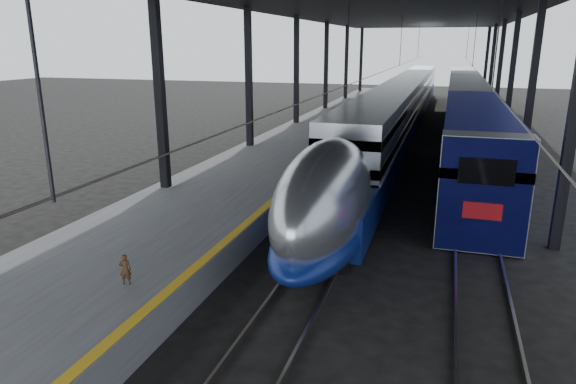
% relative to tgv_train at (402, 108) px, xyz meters
% --- Properties ---
extents(ground, '(160.00, 160.00, 0.00)m').
position_rel_tgv_train_xyz_m(ground, '(-2.00, -29.42, -1.91)').
color(ground, black).
rests_on(ground, ground).
extents(platform, '(6.00, 80.00, 1.00)m').
position_rel_tgv_train_xyz_m(platform, '(-5.50, -9.42, -1.41)').
color(platform, '#4C4C4F').
rests_on(platform, ground).
extents(yellow_strip, '(0.30, 80.00, 0.01)m').
position_rel_tgv_train_xyz_m(yellow_strip, '(-2.70, -9.42, -0.91)').
color(yellow_strip, gold).
rests_on(yellow_strip, platform).
extents(rails, '(6.52, 80.00, 0.16)m').
position_rel_tgv_train_xyz_m(rails, '(2.50, -9.42, -1.83)').
color(rails, slate).
rests_on(rails, ground).
extents(canopy, '(18.00, 75.00, 9.47)m').
position_rel_tgv_train_xyz_m(canopy, '(-0.10, -9.42, 7.20)').
color(canopy, black).
rests_on(canopy, ground).
extents(tgv_train, '(2.85, 65.20, 4.09)m').
position_rel_tgv_train_xyz_m(tgv_train, '(0.00, 0.00, 0.00)').
color(tgv_train, '#AEB1B5').
rests_on(tgv_train, ground).
extents(second_train, '(2.96, 56.05, 4.08)m').
position_rel_tgv_train_xyz_m(second_train, '(5.00, 1.39, 0.15)').
color(second_train, navy).
rests_on(second_train, ground).
extents(child, '(0.35, 0.30, 0.82)m').
position_rel_tgv_train_xyz_m(child, '(-3.92, -33.07, -0.50)').
color(child, '#432816').
rests_on(child, platform).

